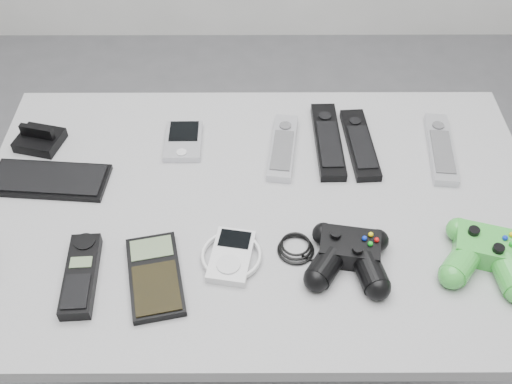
{
  "coord_description": "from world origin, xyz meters",
  "views": [
    {
      "loc": [
        -0.06,
        -0.78,
        1.56
      ],
      "look_at": [
        -0.06,
        -0.0,
        0.74
      ],
      "focal_mm": 42.0,
      "sensor_mm": 36.0,
      "label": 1
    }
  ],
  "objects_px": {
    "controller_green": "(487,253)",
    "cordless_handset": "(81,275)",
    "desk": "(259,225)",
    "mp3_player": "(231,255)",
    "pda": "(183,141)",
    "pda_keyboard": "(49,179)",
    "remote_black_b": "(360,143)",
    "calculator": "(155,276)",
    "remote_silver_b": "(441,148)",
    "remote_silver_a": "(283,147)",
    "controller_black": "(349,254)",
    "remote_black_a": "(328,140)"
  },
  "relations": [
    {
      "from": "controller_green",
      "to": "cordless_handset",
      "type": "bearing_deg",
      "value": -160.61
    },
    {
      "from": "desk",
      "to": "mp3_player",
      "type": "relative_size",
      "value": 9.46
    },
    {
      "from": "pda",
      "to": "cordless_handset",
      "type": "bearing_deg",
      "value": -113.34
    },
    {
      "from": "pda_keyboard",
      "to": "remote_black_b",
      "type": "relative_size",
      "value": 1.09
    },
    {
      "from": "cordless_handset",
      "to": "calculator",
      "type": "xyz_separation_m",
      "value": [
        0.12,
        0.0,
        -0.0
      ]
    },
    {
      "from": "remote_black_b",
      "to": "cordless_handset",
      "type": "bearing_deg",
      "value": -150.56
    },
    {
      "from": "remote_silver_b",
      "to": "mp3_player",
      "type": "bearing_deg",
      "value": -141.22
    },
    {
      "from": "remote_black_b",
      "to": "controller_green",
      "type": "height_order",
      "value": "controller_green"
    },
    {
      "from": "remote_silver_b",
      "to": "pda",
      "type": "bearing_deg",
      "value": -177.06
    },
    {
      "from": "remote_silver_a",
      "to": "calculator",
      "type": "xyz_separation_m",
      "value": [
        -0.23,
        -0.32,
        -0.0
      ]
    },
    {
      "from": "remote_silver_a",
      "to": "remote_silver_b",
      "type": "height_order",
      "value": "same"
    },
    {
      "from": "pda_keyboard",
      "to": "controller_green",
      "type": "distance_m",
      "value": 0.83
    },
    {
      "from": "controller_black",
      "to": "controller_green",
      "type": "bearing_deg",
      "value": 9.69
    },
    {
      "from": "calculator",
      "to": "controller_green",
      "type": "distance_m",
      "value": 0.57
    },
    {
      "from": "remote_silver_b",
      "to": "remote_black_b",
      "type": "bearing_deg",
      "value": -179.41
    },
    {
      "from": "mp3_player",
      "to": "controller_black",
      "type": "height_order",
      "value": "controller_black"
    },
    {
      "from": "remote_black_a",
      "to": "pda",
      "type": "bearing_deg",
      "value": 178.49
    },
    {
      "from": "desk",
      "to": "controller_green",
      "type": "bearing_deg",
      "value": -19.82
    },
    {
      "from": "pda_keyboard",
      "to": "calculator",
      "type": "height_order",
      "value": "calculator"
    },
    {
      "from": "controller_black",
      "to": "remote_black_a",
      "type": "bearing_deg",
      "value": 101.13
    },
    {
      "from": "pda",
      "to": "calculator",
      "type": "distance_m",
      "value": 0.34
    },
    {
      "from": "pda",
      "to": "remote_black_a",
      "type": "bearing_deg",
      "value": -0.85
    },
    {
      "from": "pda_keyboard",
      "to": "remote_silver_b",
      "type": "bearing_deg",
      "value": 10.84
    },
    {
      "from": "remote_black_b",
      "to": "controller_black",
      "type": "distance_m",
      "value": 0.31
    },
    {
      "from": "remote_silver_b",
      "to": "mp3_player",
      "type": "distance_m",
      "value": 0.51
    },
    {
      "from": "desk",
      "to": "remote_black_b",
      "type": "height_order",
      "value": "remote_black_b"
    },
    {
      "from": "calculator",
      "to": "cordless_handset",
      "type": "bearing_deg",
      "value": 168.39
    },
    {
      "from": "calculator",
      "to": "controller_black",
      "type": "relative_size",
      "value": 0.69
    },
    {
      "from": "pda",
      "to": "remote_silver_a",
      "type": "height_order",
      "value": "remote_silver_a"
    },
    {
      "from": "remote_silver_a",
      "to": "calculator",
      "type": "relative_size",
      "value": 1.12
    },
    {
      "from": "pda",
      "to": "remote_black_b",
      "type": "height_order",
      "value": "remote_black_b"
    },
    {
      "from": "remote_silver_b",
      "to": "remote_black_a",
      "type": "bearing_deg",
      "value": 179.75
    },
    {
      "from": "calculator",
      "to": "controller_black",
      "type": "distance_m",
      "value": 0.33
    },
    {
      "from": "pda_keyboard",
      "to": "remote_silver_a",
      "type": "height_order",
      "value": "remote_silver_a"
    },
    {
      "from": "mp3_player",
      "to": "remote_silver_b",
      "type": "bearing_deg",
      "value": 42.68
    },
    {
      "from": "calculator",
      "to": "remote_black_a",
      "type": "bearing_deg",
      "value": 34.6
    },
    {
      "from": "remote_silver_a",
      "to": "mp3_player",
      "type": "xyz_separation_m",
      "value": [
        -0.1,
        -0.28,
        -0.0
      ]
    },
    {
      "from": "pda_keyboard",
      "to": "calculator",
      "type": "relative_size",
      "value": 1.33
    },
    {
      "from": "calculator",
      "to": "controller_green",
      "type": "xyz_separation_m",
      "value": [
        0.57,
        0.03,
        0.02
      ]
    },
    {
      "from": "remote_black_a",
      "to": "controller_black",
      "type": "relative_size",
      "value": 0.92
    },
    {
      "from": "remote_silver_b",
      "to": "controller_green",
      "type": "relative_size",
      "value": 1.27
    },
    {
      "from": "pda",
      "to": "mp3_player",
      "type": "height_order",
      "value": "mp3_player"
    },
    {
      "from": "calculator",
      "to": "mp3_player",
      "type": "xyz_separation_m",
      "value": [
        0.13,
        0.04,
        0.0
      ]
    },
    {
      "from": "remote_black_a",
      "to": "mp3_player",
      "type": "relative_size",
      "value": 1.98
    },
    {
      "from": "remote_black_a",
      "to": "cordless_handset",
      "type": "height_order",
      "value": "cordless_handset"
    },
    {
      "from": "pda_keyboard",
      "to": "remote_silver_a",
      "type": "xyz_separation_m",
      "value": [
        0.46,
        0.09,
        0.0
      ]
    },
    {
      "from": "remote_silver_b",
      "to": "mp3_player",
      "type": "relative_size",
      "value": 1.81
    },
    {
      "from": "remote_black_b",
      "to": "controller_black",
      "type": "relative_size",
      "value": 0.85
    },
    {
      "from": "desk",
      "to": "pda",
      "type": "height_order",
      "value": "pda"
    },
    {
      "from": "pda_keyboard",
      "to": "controller_green",
      "type": "relative_size",
      "value": 1.4
    }
  ]
}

